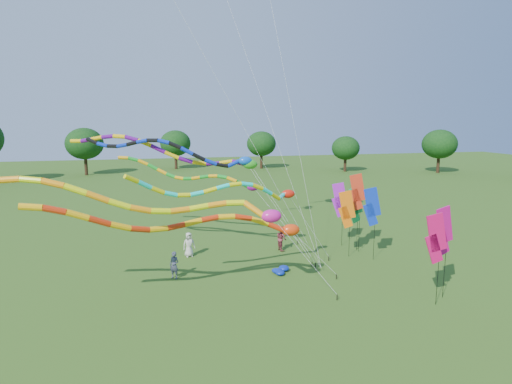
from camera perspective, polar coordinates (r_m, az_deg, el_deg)
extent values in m
plane|color=#265215|center=(21.44, 6.37, -14.87)|extent=(160.00, 160.00, 0.00)
cylinder|color=#382314|center=(74.34, 22.91, 3.02)|extent=(0.50, 0.50, 2.24)
ellipsoid|color=#0E3510|center=(74.09, 23.06, 5.26)|extent=(4.72, 4.72, 4.01)
cylinder|color=#382314|center=(71.62, 11.73, 3.51)|extent=(0.50, 0.50, 2.61)
ellipsoid|color=#0E3510|center=(71.33, 11.82, 6.23)|extent=(5.52, 5.52, 4.69)
cylinder|color=#382314|center=(72.78, 0.83, 4.13)|extent=(0.50, 0.50, 3.42)
ellipsoid|color=#0E3510|center=(72.47, 0.84, 7.65)|extent=(7.23, 7.23, 6.14)
cylinder|color=#382314|center=(73.46, -10.32, 4.08)|extent=(0.50, 0.50, 3.55)
ellipsoid|color=#0E3510|center=(73.15, -10.43, 7.70)|extent=(7.50, 7.50, 6.37)
cylinder|color=#382314|center=(71.93, -21.56, 2.90)|extent=(0.50, 0.50, 2.23)
ellipsoid|color=#0E3510|center=(71.67, -21.71, 5.20)|extent=(4.70, 4.70, 3.99)
cylinder|color=black|center=(24.89, 10.66, -11.02)|extent=(0.05, 0.05, 0.30)
cylinder|color=silver|center=(23.67, 7.78, -8.05)|extent=(0.02, 0.02, 4.07)
ellipsoid|color=#E83A0C|center=(22.63, 4.64, -5.07)|extent=(0.99, 0.63, 0.63)
cylinder|color=red|center=(22.34, 2.73, -4.72)|extent=(0.29, 0.29, 0.97)
cylinder|color=#FFB20D|center=(22.09, 0.50, -3.93)|extent=(0.29, 0.29, 0.93)
cylinder|color=red|center=(21.87, -1.74, -3.42)|extent=(0.29, 0.29, 0.89)
cylinder|color=#FFB20D|center=(21.66, -3.97, -3.30)|extent=(0.29, 0.29, 0.86)
cylinder|color=red|center=(21.46, -6.19, -3.55)|extent=(0.29, 0.29, 0.87)
cylinder|color=#FFB20D|center=(21.24, -8.40, -4.02)|extent=(0.29, 0.29, 0.87)
cylinder|color=red|center=(21.00, -10.62, -4.52)|extent=(0.29, 0.29, 0.87)
cylinder|color=#FFB20D|center=(20.72, -12.88, -4.83)|extent=(0.29, 0.29, 0.88)
cylinder|color=red|center=(20.41, -15.21, -4.80)|extent=(0.29, 0.29, 0.90)
cylinder|color=#FFB20D|center=(20.09, -17.63, -4.40)|extent=(0.29, 0.29, 0.94)
cylinder|color=red|center=(19.82, -20.14, -3.69)|extent=(0.29, 0.29, 0.96)
cylinder|color=#FFB20D|center=(19.61, -22.70, -2.87)|extent=(0.29, 0.29, 0.94)
cylinder|color=red|center=(19.52, -25.29, -2.18)|extent=(0.29, 0.29, 0.90)
cylinder|color=#FFB20D|center=(19.56, -27.85, -1.79)|extent=(0.29, 0.29, 0.87)
cylinder|color=black|center=(22.24, 10.76, -13.63)|extent=(0.05, 0.05, 0.30)
cylinder|color=silver|center=(20.99, 6.58, -8.55)|extent=(0.02, 0.02, 5.31)
ellipsoid|color=#D9188E|center=(20.07, 2.07, -3.22)|extent=(0.98, 0.63, 0.63)
cylinder|color=orange|center=(20.14, -0.24, -2.33)|extent=(0.28, 0.28, 1.16)
cylinder|color=#D9E10B|center=(20.25, -2.77, -1.45)|extent=(0.28, 0.28, 0.86)
cylinder|color=orange|center=(20.19, -5.20, -1.65)|extent=(0.28, 0.28, 0.87)
cylinder|color=#D9E10B|center=(20.11, -7.63, -2.05)|extent=(0.28, 0.28, 0.88)
cylinder|color=orange|center=(20.01, -10.09, -2.41)|extent=(0.28, 0.28, 0.88)
cylinder|color=#D9E10B|center=(19.88, -12.59, -2.51)|extent=(0.28, 0.28, 0.89)
cylinder|color=orange|center=(19.75, -15.14, -2.23)|extent=(0.28, 0.28, 0.91)
cylinder|color=#D9E10B|center=(19.64, -17.74, -1.57)|extent=(0.28, 0.28, 0.94)
cylinder|color=orange|center=(19.59, -20.35, -0.65)|extent=(0.28, 0.28, 0.96)
cylinder|color=#D9E10B|center=(19.63, -22.94, 0.30)|extent=(0.28, 0.28, 0.93)
cylinder|color=orange|center=(19.78, -25.43, 1.05)|extent=(0.28, 0.28, 0.89)
cylinder|color=#D9E10B|center=(20.06, -27.80, 1.44)|extent=(0.28, 0.28, 0.87)
cylinder|color=orange|center=(20.45, -29.99, 1.44)|extent=(0.28, 0.28, 0.87)
cylinder|color=black|center=(26.52, 7.93, -9.62)|extent=(0.05, 0.05, 0.30)
cylinder|color=silver|center=(25.70, 3.64, -2.96)|extent=(0.02, 0.02, 7.16)
ellipsoid|color=#2B961B|center=(25.40, -0.78, 3.72)|extent=(0.87, 0.56, 0.56)
cylinder|color=#5C0B7F|center=(25.73, -2.36, 3.92)|extent=(0.25, 0.25, 0.92)
cylinder|color=#EAB70C|center=(26.03, -4.01, 3.98)|extent=(0.25, 0.25, 0.81)
cylinder|color=#5C0B7F|center=(26.04, -5.78, 3.80)|extent=(0.25, 0.25, 0.81)
cylinder|color=#EAB70C|center=(26.04, -7.57, 3.86)|extent=(0.25, 0.25, 0.82)
cylinder|color=#5C0B7F|center=(26.05, -9.36, 4.22)|extent=(0.25, 0.25, 0.85)
cylinder|color=#EAB70C|center=(26.09, -11.15, 4.85)|extent=(0.25, 0.25, 0.88)
cylinder|color=#5C0B7F|center=(26.20, -12.91, 5.61)|extent=(0.25, 0.25, 0.88)
cylinder|color=#EAB70C|center=(26.38, -14.62, 6.34)|extent=(0.25, 0.25, 0.85)
cylinder|color=#5C0B7F|center=(26.66, -16.23, 6.85)|extent=(0.25, 0.25, 0.81)
cylinder|color=#EAB70C|center=(27.03, -17.74, 7.07)|extent=(0.25, 0.25, 0.79)
cylinder|color=#5C0B7F|center=(27.48, -19.13, 6.99)|extent=(0.25, 0.25, 0.81)
cylinder|color=#EAB70C|center=(27.99, -20.43, 6.73)|extent=(0.25, 0.25, 0.82)
cylinder|color=#5C0B7F|center=(28.53, -21.65, 6.44)|extent=(0.25, 0.25, 0.82)
cylinder|color=#EAB70C|center=(29.08, -22.83, 6.28)|extent=(0.25, 0.25, 0.81)
cylinder|color=black|center=(26.66, 7.47, -9.50)|extent=(0.05, 0.05, 0.30)
cylinder|color=silver|center=(25.69, 3.11, -2.71)|extent=(0.02, 0.02, 7.38)
ellipsoid|color=blue|center=(25.27, -1.45, 4.17)|extent=(0.81, 0.52, 0.52)
cylinder|color=#0B29B5|center=(25.36, -2.98, 3.82)|extent=(0.24, 0.24, 0.74)
cylinder|color=black|center=(25.38, -4.50, 3.58)|extent=(0.24, 0.24, 0.71)
cylinder|color=#0B29B5|center=(25.27, -6.07, 3.98)|extent=(0.24, 0.24, 0.74)
cylinder|color=black|center=(25.19, -7.64, 4.64)|extent=(0.24, 0.24, 0.77)
cylinder|color=#0B29B5|center=(25.19, -9.20, 5.42)|extent=(0.24, 0.24, 0.76)
cylinder|color=black|center=(25.28, -10.73, 6.11)|extent=(0.24, 0.24, 0.72)
cylinder|color=#0B29B5|center=(25.45, -12.20, 6.57)|extent=(0.24, 0.24, 0.69)
cylinder|color=black|center=(25.72, -13.60, 6.71)|extent=(0.24, 0.24, 0.68)
cylinder|color=#0B29B5|center=(26.06, -14.93, 6.56)|extent=(0.24, 0.24, 0.70)
cylinder|color=black|center=(26.44, -16.18, 6.25)|extent=(0.24, 0.24, 0.71)
cylinder|color=#0B29B5|center=(26.86, -17.39, 5.94)|extent=(0.24, 0.24, 0.70)
cylinder|color=black|center=(27.26, -18.58, 5.81)|extent=(0.24, 0.24, 0.69)
cylinder|color=#0B29B5|center=(27.64, -19.77, 5.95)|extent=(0.24, 0.24, 0.69)
cylinder|color=black|center=(27.97, -21.00, 6.35)|extent=(0.24, 0.24, 0.73)
cylinder|color=black|center=(27.81, 9.67, -8.74)|extent=(0.05, 0.05, 0.30)
cylinder|color=silver|center=(25.99, 7.15, -4.64)|extent=(0.02, 0.02, 5.58)
ellipsoid|color=red|center=(24.40, 4.31, -0.25)|extent=(0.77, 0.49, 0.49)
cylinder|color=#0DE2CE|center=(23.84, 3.39, -0.61)|extent=(0.22, 0.22, 0.76)
cylinder|color=yellow|center=(23.23, 2.58, -0.56)|extent=(0.22, 0.22, 0.74)
cylinder|color=#0DE2CE|center=(22.73, 1.46, 0.12)|extent=(0.22, 0.22, 0.72)
cylinder|color=yellow|center=(22.30, 0.18, 0.71)|extent=(0.22, 0.22, 0.68)
cylinder|color=#0DE2CE|center=(21.96, -1.25, 1.05)|extent=(0.22, 0.22, 0.65)
cylinder|color=yellow|center=(21.70, -2.80, 1.03)|extent=(0.22, 0.22, 0.65)
cylinder|color=#0DE2CE|center=(21.52, -4.45, 0.71)|extent=(0.22, 0.22, 0.67)
cylinder|color=yellow|center=(21.39, -6.16, 0.23)|extent=(0.22, 0.22, 0.68)
cylinder|color=#0DE2CE|center=(21.28, -7.89, -0.21)|extent=(0.22, 0.22, 0.67)
cylinder|color=yellow|center=(21.14, -9.61, -0.41)|extent=(0.22, 0.22, 0.65)
cylinder|color=#0DE2CE|center=(20.96, -11.31, -0.26)|extent=(0.22, 0.22, 0.66)
cylinder|color=yellow|center=(20.73, -12.98, 0.23)|extent=(0.22, 0.22, 0.70)
cylinder|color=#0DE2CE|center=(20.43, -14.63, 0.94)|extent=(0.22, 0.22, 0.72)
cylinder|color=yellow|center=(20.10, -16.27, 1.68)|extent=(0.22, 0.22, 0.72)
cylinder|color=black|center=(30.91, 5.53, -6.73)|extent=(0.05, 0.05, 0.30)
cylinder|color=silver|center=(30.57, 2.57, -2.93)|extent=(0.02, 0.02, 5.00)
ellipsoid|color=#8D0C7D|center=(30.48, -0.41, 0.69)|extent=(0.88, 0.57, 0.57)
cylinder|color=#139420|center=(30.32, -1.82, 1.06)|extent=(0.26, 0.26, 1.00)
cylinder|color=orange|center=(30.20, -3.23, 1.67)|extent=(0.26, 0.26, 0.75)
cylinder|color=#139420|center=(30.44, -4.49, 2.03)|extent=(0.26, 0.26, 0.72)
cylinder|color=orange|center=(30.77, -5.69, 2.14)|extent=(0.26, 0.26, 0.73)
cylinder|color=#139420|center=(31.16, -6.85, 2.04)|extent=(0.26, 0.26, 0.75)
cylinder|color=orange|center=(31.58, -7.96, 1.87)|extent=(0.26, 0.26, 0.75)
cylinder|color=#139420|center=(31.99, -9.06, 1.78)|extent=(0.26, 0.26, 0.73)
cylinder|color=orange|center=(32.37, -10.16, 1.86)|extent=(0.26, 0.26, 0.72)
cylinder|color=#139420|center=(32.69, -11.27, 2.17)|extent=(0.26, 0.26, 0.75)
cylinder|color=orange|center=(32.94, -12.42, 2.67)|extent=(0.26, 0.26, 0.78)
cylinder|color=#139420|center=(33.14, -13.60, 3.27)|extent=(0.26, 0.26, 0.80)
cylinder|color=orange|center=(33.31, -14.81, 3.83)|extent=(0.26, 0.26, 0.79)
cylinder|color=#139420|center=(33.45, -16.05, 4.23)|extent=(0.26, 0.26, 0.75)
cylinder|color=orange|center=(33.60, -17.28, 4.39)|extent=(0.26, 0.26, 0.74)
cylinder|color=black|center=(25.68, 8.65, -10.30)|extent=(0.04, 0.04, 0.30)
cylinder|color=silver|center=(25.38, 4.98, 9.48)|extent=(0.01, 0.01, 17.55)
cylinder|color=black|center=(25.68, 8.65, -10.30)|extent=(0.04, 0.04, 0.30)
cylinder|color=silver|center=(22.22, -4.68, 13.88)|extent=(0.01, 0.01, 23.52)
cylinder|color=black|center=(25.68, 8.65, -10.30)|extent=(0.04, 0.04, 0.30)
cylinder|color=silver|center=(25.80, 1.81, 9.43)|extent=(0.01, 0.01, 18.37)
cylinder|color=black|center=(29.47, 13.67, -3.08)|extent=(0.02, 0.02, 5.00)
cube|color=red|center=(29.06, 13.40, 0.57)|extent=(1.14, 0.34, 1.93)
cube|color=red|center=(29.18, 13.19, -0.98)|extent=(1.00, 0.31, 1.51)
cylinder|color=black|center=(29.81, 13.39, -3.82)|extent=(0.02, 0.02, 4.08)
cube|color=green|center=(29.38, 13.15, -1.14)|extent=(1.16, 0.25, 1.93)
cube|color=green|center=(29.50, 12.97, -2.67)|extent=(1.01, 0.23, 1.51)
cylinder|color=black|center=(28.39, 12.40, -4.51)|extent=(0.02, 0.02, 4.04)
cube|color=orange|center=(28.03, 12.07, -1.70)|extent=(1.15, 0.33, 1.93)
cube|color=orange|center=(28.18, 11.85, -3.30)|extent=(1.00, 0.30, 1.51)
cylinder|color=black|center=(28.10, 15.55, -4.47)|extent=(0.02, 0.02, 4.35)
cube|color=#0D30C0|center=(27.70, 15.26, -1.31)|extent=(1.14, 0.36, 1.93)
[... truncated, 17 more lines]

